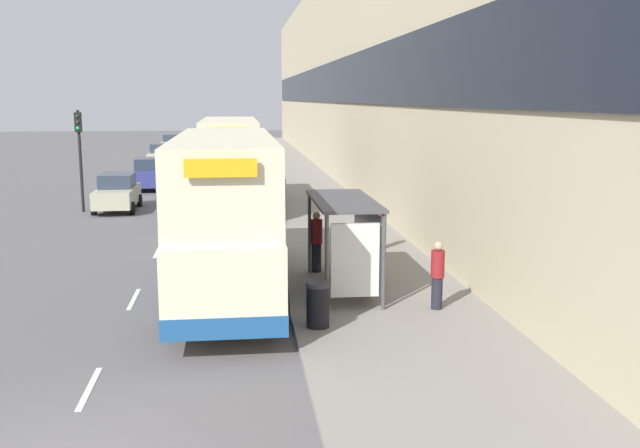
{
  "coord_description": "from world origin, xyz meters",
  "views": [
    {
      "loc": [
        2.76,
        -9.67,
        5.27
      ],
      "look_at": [
        6.31,
        20.12,
        -0.03
      ],
      "focal_mm": 40.0,
      "sensor_mm": 36.0,
      "label": 1
    }
  ],
  "objects_px": {
    "bus_shelter": "(352,229)",
    "double_decker_bus_ahead": "(230,162)",
    "pedestrian_1": "(378,227)",
    "traffic_light_far_kerb": "(79,144)",
    "car_2": "(117,193)",
    "pedestrian_2": "(437,275)",
    "car_1": "(151,174)",
    "litter_bin": "(318,304)",
    "car_0": "(172,144)",
    "pedestrian_at_shelter": "(316,241)",
    "car_3": "(162,155)",
    "double_decker_bus_near": "(226,212)"
  },
  "relations": [
    {
      "from": "car_1",
      "to": "litter_bin",
      "type": "distance_m",
      "value": 27.87
    },
    {
      "from": "car_1",
      "to": "pedestrian_1",
      "type": "bearing_deg",
      "value": 117.06
    },
    {
      "from": "litter_bin",
      "to": "traffic_light_far_kerb",
      "type": "bearing_deg",
      "value": 115.55
    },
    {
      "from": "car_2",
      "to": "pedestrian_2",
      "type": "height_order",
      "value": "pedestrian_2"
    },
    {
      "from": "pedestrian_1",
      "to": "traffic_light_far_kerb",
      "type": "bearing_deg",
      "value": 138.04
    },
    {
      "from": "double_decker_bus_near",
      "to": "pedestrian_2",
      "type": "distance_m",
      "value": 5.83
    },
    {
      "from": "double_decker_bus_ahead",
      "to": "car_1",
      "type": "relative_size",
      "value": 2.53
    },
    {
      "from": "car_2",
      "to": "pedestrian_1",
      "type": "relative_size",
      "value": 2.57
    },
    {
      "from": "bus_shelter",
      "to": "double_decker_bus_ahead",
      "type": "relative_size",
      "value": 0.4
    },
    {
      "from": "bus_shelter",
      "to": "double_decker_bus_ahead",
      "type": "bearing_deg",
      "value": 101.83
    },
    {
      "from": "pedestrian_at_shelter",
      "to": "traffic_light_far_kerb",
      "type": "bearing_deg",
      "value": 125.18
    },
    {
      "from": "car_2",
      "to": "traffic_light_far_kerb",
      "type": "xyz_separation_m",
      "value": [
        -1.56,
        -0.24,
        2.33
      ]
    },
    {
      "from": "car_3",
      "to": "pedestrian_1",
      "type": "relative_size",
      "value": 2.72
    },
    {
      "from": "car_3",
      "to": "pedestrian_1",
      "type": "bearing_deg",
      "value": 107.39
    },
    {
      "from": "double_decker_bus_ahead",
      "to": "litter_bin",
      "type": "bearing_deg",
      "value": -83.67
    },
    {
      "from": "car_0",
      "to": "car_1",
      "type": "bearing_deg",
      "value": 92.36
    },
    {
      "from": "bus_shelter",
      "to": "car_3",
      "type": "bearing_deg",
      "value": 102.7
    },
    {
      "from": "car_1",
      "to": "pedestrian_1",
      "type": "relative_size",
      "value": 2.61
    },
    {
      "from": "bus_shelter",
      "to": "traffic_light_far_kerb",
      "type": "bearing_deg",
      "value": 122.58
    },
    {
      "from": "pedestrian_at_shelter",
      "to": "bus_shelter",
      "type": "bearing_deg",
      "value": -74.81
    },
    {
      "from": "pedestrian_at_shelter",
      "to": "traffic_light_far_kerb",
      "type": "distance_m",
      "value": 16.65
    },
    {
      "from": "car_1",
      "to": "litter_bin",
      "type": "relative_size",
      "value": 3.98
    },
    {
      "from": "car_2",
      "to": "pedestrian_1",
      "type": "distance_m",
      "value": 15.1
    },
    {
      "from": "bus_shelter",
      "to": "litter_bin",
      "type": "relative_size",
      "value": 4.0
    },
    {
      "from": "car_1",
      "to": "car_2",
      "type": "xyz_separation_m",
      "value": [
        -0.65,
        -8.07,
        -0.03
      ]
    },
    {
      "from": "bus_shelter",
      "to": "pedestrian_1",
      "type": "xyz_separation_m",
      "value": [
        1.76,
        5.19,
        -0.92
      ]
    },
    {
      "from": "car_1",
      "to": "bus_shelter",
      "type": "bearing_deg",
      "value": 108.2
    },
    {
      "from": "car_3",
      "to": "car_1",
      "type": "bearing_deg",
      "value": 92.93
    },
    {
      "from": "double_decker_bus_near",
      "to": "car_2",
      "type": "relative_size",
      "value": 2.51
    },
    {
      "from": "double_decker_bus_near",
      "to": "pedestrian_1",
      "type": "relative_size",
      "value": 6.46
    },
    {
      "from": "car_2",
      "to": "pedestrian_2",
      "type": "distance_m",
      "value": 20.75
    },
    {
      "from": "bus_shelter",
      "to": "car_0",
      "type": "height_order",
      "value": "bus_shelter"
    },
    {
      "from": "car_2",
      "to": "pedestrian_1",
      "type": "bearing_deg",
      "value": 133.4
    },
    {
      "from": "double_decker_bus_ahead",
      "to": "pedestrian_2",
      "type": "bearing_deg",
      "value": -73.54
    },
    {
      "from": "bus_shelter",
      "to": "double_decker_bus_near",
      "type": "xyz_separation_m",
      "value": [
        -3.3,
        0.67,
        0.41
      ]
    },
    {
      "from": "car_2",
      "to": "car_3",
      "type": "height_order",
      "value": "car_3"
    },
    {
      "from": "double_decker_bus_near",
      "to": "pedestrian_1",
      "type": "distance_m",
      "value": 6.91
    },
    {
      "from": "double_decker_bus_ahead",
      "to": "car_2",
      "type": "distance_m",
      "value": 5.57
    },
    {
      "from": "bus_shelter",
      "to": "double_decker_bus_ahead",
      "type": "distance_m",
      "value": 15.92
    },
    {
      "from": "car_1",
      "to": "pedestrian_at_shelter",
      "type": "height_order",
      "value": "pedestrian_at_shelter"
    },
    {
      "from": "double_decker_bus_ahead",
      "to": "pedestrian_1",
      "type": "distance_m",
      "value": 11.61
    },
    {
      "from": "car_2",
      "to": "pedestrian_2",
      "type": "bearing_deg",
      "value": 120.31
    },
    {
      "from": "car_1",
      "to": "car_2",
      "type": "relative_size",
      "value": 1.01
    },
    {
      "from": "double_decker_bus_near",
      "to": "car_2",
      "type": "bearing_deg",
      "value": 108.95
    },
    {
      "from": "car_1",
      "to": "pedestrian_at_shelter",
      "type": "xyz_separation_m",
      "value": [
        7.31,
        -21.81,
        0.18
      ]
    },
    {
      "from": "double_decker_bus_near",
      "to": "double_decker_bus_ahead",
      "type": "relative_size",
      "value": 0.98
    },
    {
      "from": "pedestrian_1",
      "to": "double_decker_bus_ahead",
      "type": "bearing_deg",
      "value": 115.82
    },
    {
      "from": "car_3",
      "to": "traffic_light_far_kerb",
      "type": "relative_size",
      "value": 0.92
    },
    {
      "from": "car_0",
      "to": "pedestrian_at_shelter",
      "type": "distance_m",
      "value": 51.35
    },
    {
      "from": "pedestrian_at_shelter",
      "to": "car_2",
      "type": "bearing_deg",
      "value": 120.08
    }
  ]
}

